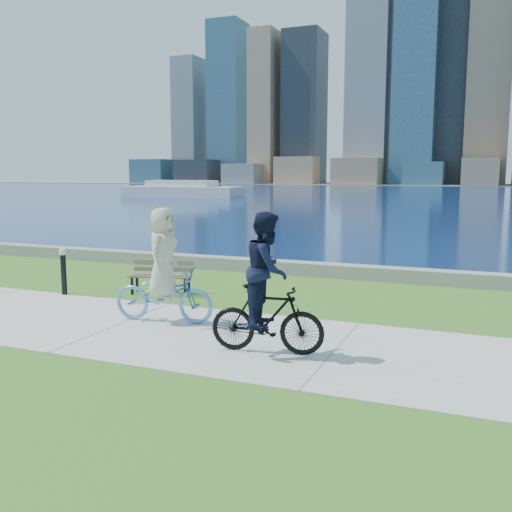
{
  "coord_description": "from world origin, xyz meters",
  "views": [
    {
      "loc": [
        2.11,
        -8.27,
        2.73
      ],
      "look_at": [
        -2.14,
        2.02,
        1.1
      ],
      "focal_mm": 40.0,
      "sensor_mm": 36.0,
      "label": 1
    }
  ],
  "objects_px": {
    "park_bench": "(161,274)",
    "bollard_lamp": "(63,268)",
    "cyclist_man": "(267,294)",
    "cyclist_woman": "(163,280)"
  },
  "relations": [
    {
      "from": "park_bench",
      "to": "bollard_lamp",
      "type": "bearing_deg",
      "value": -166.05
    },
    {
      "from": "park_bench",
      "to": "bollard_lamp",
      "type": "relative_size",
      "value": 1.39
    },
    {
      "from": "park_bench",
      "to": "cyclist_man",
      "type": "relative_size",
      "value": 0.69
    },
    {
      "from": "cyclist_woman",
      "to": "cyclist_man",
      "type": "relative_size",
      "value": 0.98
    },
    {
      "from": "bollard_lamp",
      "to": "cyclist_woman",
      "type": "height_order",
      "value": "cyclist_woman"
    },
    {
      "from": "cyclist_woman",
      "to": "park_bench",
      "type": "bearing_deg",
      "value": 25.11
    },
    {
      "from": "park_bench",
      "to": "bollard_lamp",
      "type": "xyz_separation_m",
      "value": [
        -1.92,
        -1.0,
        0.16
      ]
    },
    {
      "from": "bollard_lamp",
      "to": "cyclist_man",
      "type": "distance_m",
      "value": 6.14
    },
    {
      "from": "park_bench",
      "to": "cyclist_man",
      "type": "bearing_deg",
      "value": -53.37
    },
    {
      "from": "bollard_lamp",
      "to": "cyclist_man",
      "type": "xyz_separation_m",
      "value": [
        5.74,
        -2.17,
        0.31
      ]
    }
  ]
}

